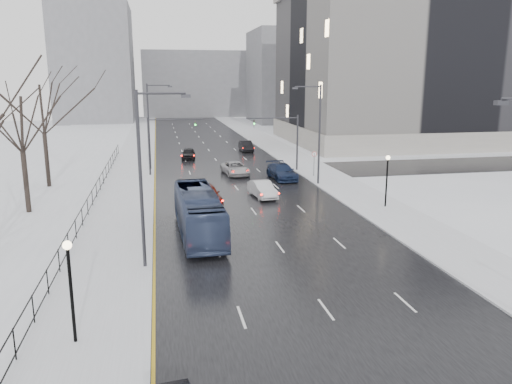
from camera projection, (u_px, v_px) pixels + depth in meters
road at (214, 157)px, 68.26m from camera, size 16.00×150.00×0.04m
cross_road at (226, 173)px, 56.78m from camera, size 130.00×10.00×0.04m
sidewalk_left at (135, 159)px, 66.28m from camera, size 5.00×150.00×0.16m
sidewalk_right at (288, 155)px, 70.21m from camera, size 5.00×150.00×0.16m
park_strip at (60, 162)px, 64.50m from camera, size 14.00×150.00×0.12m
tree_park_d at (29, 213)px, 40.05m from camera, size 8.75×8.75×12.50m
tree_park_e at (49, 187)px, 49.54m from camera, size 9.45×9.45×13.50m
iron_fence at (84, 212)px, 36.92m from camera, size 0.06×70.00×1.30m
streetlight_r_mid at (317, 130)px, 49.41m from camera, size 2.95×0.25×10.00m
streetlight_l_near at (145, 171)px, 27.21m from camera, size 2.95×0.25×10.00m
streetlight_l_far at (151, 122)px, 57.83m from camera, size 2.95×0.25×10.00m
lamppost_l at (70, 277)px, 19.62m from camera, size 0.36×0.36×4.28m
lamppost_r_mid at (387, 173)px, 40.97m from camera, size 0.36×0.36×4.28m
mast_signal_right at (288, 136)px, 57.24m from camera, size 6.10×0.33×6.50m
mast_signal_left at (159, 139)px, 54.49m from camera, size 6.10×0.33×6.50m
no_uturn_sign at (314, 156)px, 54.17m from camera, size 0.60×0.06×2.70m
civic_building at (412, 75)px, 83.81m from camera, size 41.00×31.00×24.80m
bldg_far_right at (301, 77)px, 123.69m from camera, size 24.00×20.00×22.00m
bldg_far_left at (95, 64)px, 123.21m from camera, size 18.00×22.00×28.00m
bldg_far_center at (196, 84)px, 143.55m from camera, size 30.00×18.00×18.00m
bus at (198, 213)px, 34.17m from camera, size 2.90×11.14×3.08m
sedan_center_near at (206, 194)px, 42.80m from camera, size 2.66×5.28×1.72m
sedan_right_near at (262, 189)px, 45.14m from camera, size 2.11×4.66×1.48m
sedan_right_cross at (235, 168)px, 55.72m from camera, size 2.99×5.45×1.45m
sedan_right_far at (282, 171)px, 53.26m from camera, size 2.66×5.81×1.65m
sedan_center_far at (188, 153)px, 66.70m from camera, size 2.16×4.42×1.45m
sedan_right_distant at (246, 146)px, 73.66m from camera, size 1.63×4.66×1.53m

